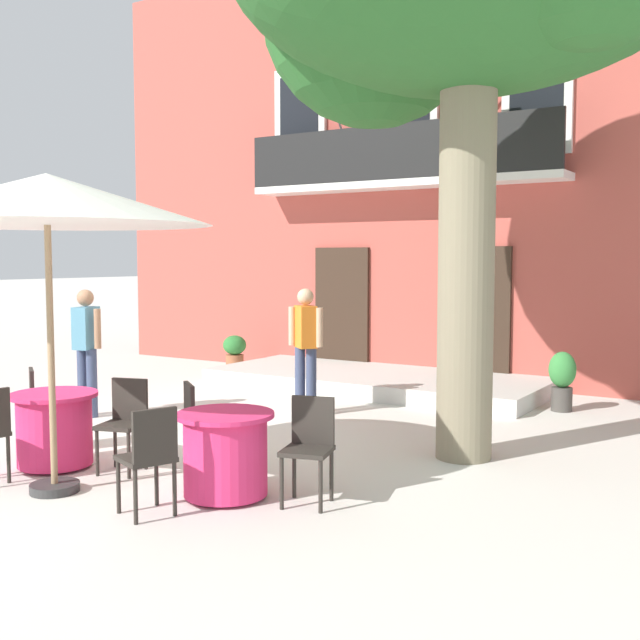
# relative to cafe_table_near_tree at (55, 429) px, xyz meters

# --- Properties ---
(ground_plane) EXTENTS (120.00, 120.00, 0.00)m
(ground_plane) POSITION_rel_cafe_table_near_tree_xyz_m (-0.32, 2.06, -0.39)
(ground_plane) COLOR silver
(building_facade) EXTENTS (13.00, 5.09, 7.50)m
(building_facade) POSITION_rel_cafe_table_near_tree_xyz_m (0.49, 9.05, 3.36)
(building_facade) COLOR #B24C42
(building_facade) RESTS_ON ground
(entrance_step_platform) EXTENTS (5.41, 2.28, 0.25)m
(entrance_step_platform) POSITION_rel_cafe_table_near_tree_xyz_m (0.49, 5.92, -0.27)
(entrance_step_platform) COLOR silver
(entrance_step_platform) RESTS_ON ground
(cafe_table_near_tree) EXTENTS (0.86, 0.86, 0.76)m
(cafe_table_near_tree) POSITION_rel_cafe_table_near_tree_xyz_m (0.00, 0.00, 0.00)
(cafe_table_near_tree) COLOR #E52D66
(cafe_table_near_tree) RESTS_ON ground
(cafe_chair_near_tree_1) EXTENTS (0.50, 0.50, 0.91)m
(cafe_chair_near_tree_1) POSITION_rel_cafe_table_near_tree_xyz_m (0.69, 0.29, 0.14)
(cafe_chair_near_tree_1) COLOR #2D2823
(cafe_chair_near_tree_1) RESTS_ON ground
(cafe_chair_near_tree_2) EXTENTS (0.56, 0.56, 0.91)m
(cafe_chair_near_tree_2) POSITION_rel_cafe_table_near_tree_xyz_m (-0.66, 0.37, 0.14)
(cafe_chair_near_tree_2) COLOR #2D2823
(cafe_chair_near_tree_2) RESTS_ON ground
(cafe_table_middle) EXTENTS (0.86, 0.86, 0.76)m
(cafe_table_middle) POSITION_rel_cafe_table_near_tree_xyz_m (2.09, 0.15, 0.00)
(cafe_table_middle) COLOR #E52D66
(cafe_table_middle) RESTS_ON ground
(cafe_chair_middle_0) EXTENTS (0.51, 0.51, 0.91)m
(cafe_chair_middle_0) POSITION_rel_cafe_table_near_tree_xyz_m (1.90, -0.58, 0.14)
(cafe_chair_middle_0) COLOR #2D2823
(cafe_chair_middle_0) RESTS_ON ground
(cafe_chair_middle_1) EXTENTS (0.50, 0.50, 0.91)m
(cafe_chair_middle_1) POSITION_rel_cafe_table_near_tree_xyz_m (2.79, 0.43, 0.14)
(cafe_chair_middle_1) COLOR #2D2823
(cafe_chair_middle_1) RESTS_ON ground
(cafe_chair_middle_2) EXTENTS (0.56, 0.56, 0.91)m
(cafe_chair_middle_2) POSITION_rel_cafe_table_near_tree_xyz_m (1.45, 0.55, 0.14)
(cafe_chair_middle_2) COLOR #2D2823
(cafe_chair_middle_2) RESTS_ON ground
(cafe_umbrella) EXTENTS (2.90, 2.90, 2.85)m
(cafe_umbrella) POSITION_rel_cafe_table_near_tree_xyz_m (0.68, -0.55, 2.22)
(cafe_umbrella) COLOR #997A56
(cafe_umbrella) RESTS_ON ground
(ground_planter_left) EXTENTS (0.43, 0.43, 0.69)m
(ground_planter_left) POSITION_rel_cafe_table_near_tree_xyz_m (-2.56, 6.10, -0.01)
(ground_planter_left) COLOR #995638
(ground_planter_left) RESTS_ON ground
(ground_planter_right) EXTENTS (0.37, 0.37, 0.83)m
(ground_planter_right) POSITION_rel_cafe_table_near_tree_xyz_m (3.54, 5.65, 0.07)
(ground_planter_right) COLOR #47423D
(ground_planter_right) RESTS_ON ground
(pedestrian_near_entrance) EXTENTS (0.53, 0.38, 1.70)m
(pedestrian_near_entrance) POSITION_rel_cafe_table_near_tree_xyz_m (-1.70, 1.90, 0.57)
(pedestrian_near_entrance) COLOR #384260
(pedestrian_near_entrance) RESTS_ON ground
(pedestrian_mid_plaza) EXTENTS (0.53, 0.39, 1.71)m
(pedestrian_mid_plaza) POSITION_rel_cafe_table_near_tree_xyz_m (0.71, 3.51, 0.57)
(pedestrian_mid_plaza) COLOR #384260
(pedestrian_mid_plaza) RESTS_ON ground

